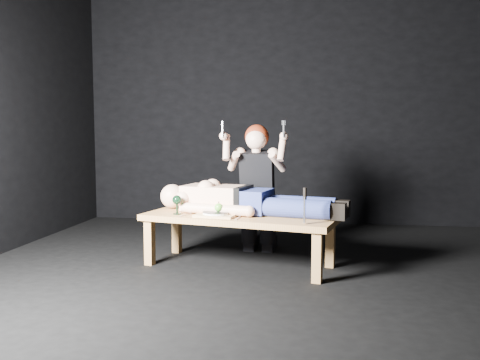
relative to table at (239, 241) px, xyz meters
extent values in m
plane|color=black|center=(0.17, -0.23, -0.23)|extent=(5.00, 5.00, 0.00)
plane|color=black|center=(0.17, 2.27, 1.27)|extent=(5.00, 0.00, 5.00)
cube|color=#AC7C47|center=(0.00, 0.00, 0.00)|extent=(1.76, 0.98, 0.45)
cube|color=tan|center=(-0.18, -0.10, 0.24)|extent=(0.37, 0.30, 0.02)
cylinder|color=white|center=(-0.18, -0.10, 0.25)|extent=(0.26, 0.26, 0.02)
sphere|color=green|center=(-0.16, -0.09, 0.30)|extent=(0.07, 0.07, 0.07)
cube|color=#B2B2B7|center=(-0.45, -0.07, 0.23)|extent=(0.08, 0.17, 0.01)
cube|color=#B2B2B7|center=(0.02, -0.17, 0.23)|extent=(0.03, 0.18, 0.01)
cube|color=#B2B2B7|center=(-0.04, -0.08, 0.23)|extent=(0.05, 0.18, 0.01)
camera|label=1|loc=(0.66, -4.37, 0.94)|focal=38.67mm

